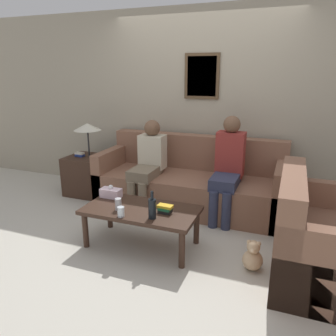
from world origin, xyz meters
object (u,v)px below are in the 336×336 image
object	(u,v)px
teddy_bear	(253,257)
coffee_table	(141,213)
wine_bottle	(152,208)
person_right	(228,165)
couch_side	(324,243)
drinking_glass	(121,212)
couch_main	(190,183)
person_left	(148,161)

from	to	relation	value
teddy_bear	coffee_table	bearing A→B (deg)	178.07
wine_bottle	person_right	world-z (taller)	person_right
couch_side	teddy_bear	size ratio (longest dim) A/B	4.32
wine_bottle	drinking_glass	size ratio (longest dim) A/B	2.77
couch_side	couch_main	bearing A→B (deg)	55.01
wine_bottle	person_left	bearing A→B (deg)	115.90
drinking_glass	person_left	distance (m)	1.27
wine_bottle	person_left	world-z (taller)	person_left
drinking_glass	couch_side	bearing A→B (deg)	10.63
coffee_table	teddy_bear	distance (m)	1.17
drinking_glass	person_left	size ratio (longest dim) A/B	0.09
wine_bottle	drinking_glass	world-z (taller)	wine_bottle
person_left	teddy_bear	world-z (taller)	person_left
coffee_table	drinking_glass	distance (m)	0.28
wine_bottle	teddy_bear	distance (m)	1.03
wine_bottle	couch_side	bearing A→B (deg)	9.98
drinking_glass	wine_bottle	bearing A→B (deg)	13.94
couch_side	teddy_bear	xyz separation A→B (m)	(-0.58, -0.14, -0.19)
couch_main	coffee_table	bearing A→B (deg)	-97.43
coffee_table	teddy_bear	size ratio (longest dim) A/B	3.99
coffee_table	person_left	size ratio (longest dim) A/B	1.02
wine_bottle	drinking_glass	distance (m)	0.31
drinking_glass	person_right	size ratio (longest dim) A/B	0.08
coffee_table	teddy_bear	world-z (taller)	coffee_table
couch_main	coffee_table	xyz separation A→B (m)	(-0.16, -1.20, 0.05)
person_right	teddy_bear	xyz separation A→B (m)	(0.47, -1.08, -0.55)
couch_main	teddy_bear	world-z (taller)	couch_main
drinking_glass	coffee_table	bearing A→B (deg)	68.84
coffee_table	person_right	size ratio (longest dim) A/B	0.94
coffee_table	person_left	world-z (taller)	person_left
couch_main	couch_side	bearing A→B (deg)	-34.99
couch_side	teddy_bear	bearing A→B (deg)	103.08
person_left	teddy_bear	distance (m)	1.90
person_left	person_right	world-z (taller)	person_right
couch_side	coffee_table	distance (m)	1.73
wine_bottle	person_right	size ratio (longest dim) A/B	0.22
couch_side	person_right	bearing A→B (deg)	48.08
couch_main	person_right	world-z (taller)	person_right
couch_side	drinking_glass	distance (m)	1.86
couch_side	person_left	distance (m)	2.30
couch_side	person_right	world-z (taller)	person_right
coffee_table	drinking_glass	xyz separation A→B (m)	(-0.10, -0.25, 0.10)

